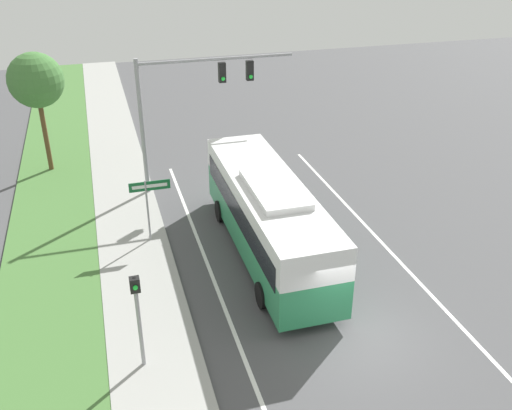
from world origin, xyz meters
name	(u,v)px	position (x,y,z in m)	size (l,w,h in m)	color
ground_plane	(354,338)	(0.00, 0.00, 0.00)	(80.00, 80.00, 0.00)	#4C4C4F
sidewalk	(159,376)	(-6.20, 0.00, 0.06)	(2.80, 80.00, 0.12)	#9E9E99
grass_verge	(43,399)	(-9.40, 0.00, 0.05)	(3.60, 80.00, 0.10)	#477538
lane_divider_near	(245,360)	(-3.60, 0.00, 0.00)	(0.14, 30.00, 0.01)	silver
lane_divider_far	(453,318)	(3.60, 0.00, 0.00)	(0.14, 30.00, 0.01)	silver
bus	(268,213)	(-1.16, 5.56, 1.84)	(2.63, 10.29, 3.33)	#2D8956
signal_gantry	(189,95)	(-2.83, 12.36, 4.67)	(7.21, 0.41, 6.46)	#939399
pedestrian_signal	(138,308)	(-6.55, 0.55, 2.16)	(0.28, 0.34, 3.19)	#939399
street_sign	(149,198)	(-5.41, 7.77, 2.00)	(1.61, 0.08, 2.77)	#939399
roadside_tree	(36,81)	(-9.60, 16.50, 4.77)	(2.69, 2.69, 6.04)	brown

